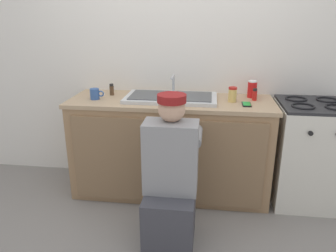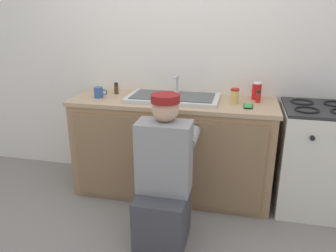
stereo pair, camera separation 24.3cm
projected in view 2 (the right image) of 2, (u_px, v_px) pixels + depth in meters
name	position (u px, v px, depth m)	size (l,w,h in m)	color
ground_plane	(166.00, 206.00, 2.90)	(12.00, 12.00, 0.00)	gray
back_wall	(181.00, 54.00, 3.09)	(6.00, 0.10, 2.50)	silver
counter_cabinet	(173.00, 149.00, 3.03)	(1.76, 0.62, 0.86)	#997551
countertop	(173.00, 101.00, 2.89)	(1.80, 0.62, 0.03)	tan
sink_double_basin	(173.00, 97.00, 2.88)	(0.80, 0.44, 0.19)	silver
stove_range	(313.00, 158.00, 2.78)	(0.58, 0.62, 0.92)	silver
plumber_person	(164.00, 184.00, 2.35)	(0.42, 0.61, 1.10)	#3F3F47
soda_cup_red	(257.00, 91.00, 2.87)	(0.08, 0.08, 0.15)	red
spice_bottle_red	(258.00, 97.00, 2.77)	(0.04, 0.04, 0.10)	red
spice_bottle_pepper	(116.00, 88.00, 3.07)	(0.04, 0.04, 0.10)	#513823
condiment_jar	(235.00, 96.00, 2.74)	(0.07, 0.07, 0.13)	#DBB760
cell_phone	(248.00, 106.00, 2.66)	(0.07, 0.14, 0.01)	black
coffee_mug	(99.00, 92.00, 2.94)	(0.13, 0.08, 0.09)	#335699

